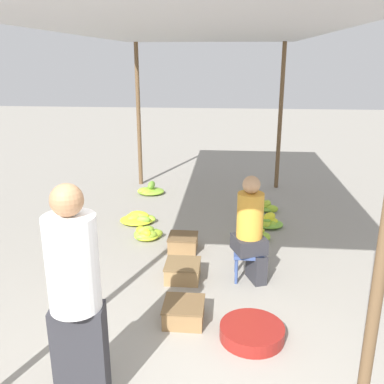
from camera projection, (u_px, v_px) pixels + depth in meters
canopy_post_front_right at (383, 249)px, 2.58m from camera, size 0.08×0.08×2.76m
canopy_post_back_left at (139, 116)px, 8.39m from camera, size 0.08×0.08×2.76m
canopy_post_back_right at (280, 118)px, 8.15m from camera, size 0.08×0.08×2.76m
canopy_tarp at (196, 31)px, 5.06m from camera, size 3.15×6.27×0.04m
vendor_foreground at (76, 296)px, 3.01m from camera, size 0.40×0.40×1.71m
stool at (248, 256)px, 4.96m from camera, size 0.34×0.34×0.35m
vendor_seated at (251, 228)px, 4.84m from camera, size 0.44×0.44×1.25m
basin_black at (252, 332)px, 3.94m from camera, size 0.60×0.60×0.13m
banana_pile_left_0 at (147, 234)px, 6.08m from camera, size 0.48×0.44×0.22m
banana_pile_left_1 at (138, 219)px, 6.71m from camera, size 0.59×0.47×0.18m
banana_pile_left_2 at (149, 190)px, 8.12m from camera, size 0.55×0.49×0.25m
banana_pile_right_0 at (252, 235)px, 6.11m from camera, size 0.58×0.37×0.16m
banana_pile_right_1 at (267, 222)px, 6.54m from camera, size 0.48×0.38×0.23m
banana_pile_right_2 at (264, 206)px, 7.22m from camera, size 0.49×0.32×0.19m
crate_near at (183, 243)px, 5.75m from camera, size 0.39×0.39×0.21m
crate_mid at (184, 312)px, 4.19m from camera, size 0.40×0.40×0.20m
crate_far at (183, 271)px, 4.99m from camera, size 0.41×0.41×0.21m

